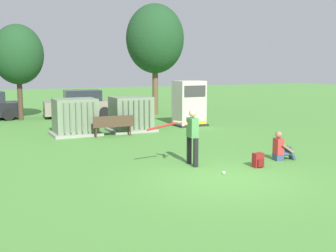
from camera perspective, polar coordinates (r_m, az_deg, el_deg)
name	(u,v)px	position (r m, az deg, el deg)	size (l,w,h in m)	color
ground_plane	(224,179)	(11.63, 7.58, -7.11)	(96.00, 96.00, 0.00)	#51933D
transformer_west	(75,117)	(19.01, -12.52, 1.16)	(2.10, 1.70, 1.62)	#9E9B93
transformer_mid_west	(131,114)	(19.76, -5.05, 1.58)	(2.10, 1.70, 1.62)	#9E9B93
generator_enclosure	(189,103)	(21.55, 2.88, 3.08)	(1.60, 1.40, 2.30)	#262626
park_bench	(113,124)	(18.36, -7.49, 0.24)	(1.82, 0.50, 0.92)	#4C3828
batter	(191,134)	(12.85, 3.12, -1.14)	(1.61, 0.72, 1.74)	black
sports_ball	(224,173)	(12.08, 7.60, -6.32)	(0.09, 0.09, 0.09)	white
seated_spectator	(281,149)	(14.15, 15.13, -3.01)	(0.77, 0.61, 0.96)	#384C75
backpack	(258,160)	(13.02, 12.18, -4.60)	(0.33, 0.27, 0.44)	maroon
tree_left	(18,55)	(24.99, -19.76, 9.12)	(2.80, 2.80, 5.34)	#4C3828
tree_center_left	(155,39)	(26.38, -1.78, 11.75)	(3.58, 3.58, 6.83)	brown
parked_car_left_of_center	(81,104)	(25.71, -11.80, 2.89)	(4.35, 2.23, 1.62)	gray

